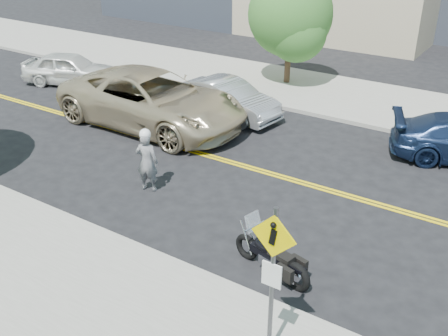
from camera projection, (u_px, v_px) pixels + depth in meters
The scene contains 10 objects.
ground_plane at pixel (247, 167), 16.05m from camera, with size 120.00×120.00×0.00m, color black.
sidewalk_near at pixel (54, 306), 10.42m from camera, with size 60.00×5.00×0.15m, color #9E9B91.
sidewalk_far at pixel (340, 97), 21.62m from camera, with size 60.00×5.00×0.15m, color #9E9B91.
pedestrian_sign at pixel (272, 271), 8.41m from camera, with size 0.78×0.08×3.00m.
motorcyclist at pixel (147, 160), 14.37m from camera, with size 0.73×0.58×1.85m.
motorcycle at pixel (272, 249), 11.21m from camera, with size 2.04×0.62×1.24m, color black, non-canonical shape.
suv at pixel (152, 100), 18.59m from camera, with size 3.26×7.06×1.96m, color #C2B18E.
parked_car_white at pixel (70, 68), 23.05m from camera, with size 1.66×4.11×1.40m, color white.
parked_car_silver at pixel (228, 99), 19.56m from camera, with size 1.46×4.18×1.38m, color #B3B6BC.
tree_far_a at pixel (290, 14), 21.80m from camera, with size 3.55×3.55×4.85m.
Camera 1 is at (7.22, -12.38, 7.26)m, focal length 42.00 mm.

